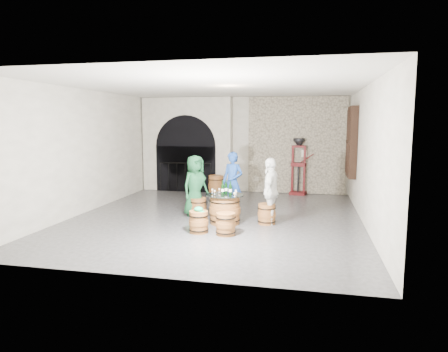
% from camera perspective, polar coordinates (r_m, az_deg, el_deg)
% --- Properties ---
extents(ground, '(8.00, 8.00, 0.00)m').
position_cam_1_polar(ground, '(9.99, -1.11, -5.93)').
color(ground, '#323235').
rests_on(ground, ground).
extents(wall_back, '(8.00, 0.00, 8.00)m').
position_cam_1_polar(wall_back, '(13.65, 2.76, 4.49)').
color(wall_back, beige).
rests_on(wall_back, ground).
extents(wall_front, '(8.00, 0.00, 8.00)m').
position_cam_1_polar(wall_front, '(5.94, -10.09, 0.38)').
color(wall_front, beige).
rests_on(wall_front, ground).
extents(wall_left, '(0.00, 8.00, 8.00)m').
position_cam_1_polar(wall_left, '(11.08, -19.06, 3.37)').
color(wall_left, beige).
rests_on(wall_left, ground).
extents(wall_right, '(0.00, 8.00, 8.00)m').
position_cam_1_polar(wall_right, '(9.56, 19.77, 2.73)').
color(wall_right, beige).
rests_on(wall_right, ground).
extents(ceiling, '(8.00, 8.00, 0.00)m').
position_cam_1_polar(ceiling, '(9.75, -1.16, 12.68)').
color(ceiling, beige).
rests_on(ceiling, wall_back).
extents(stone_facing_panel, '(3.20, 0.12, 3.18)m').
position_cam_1_polar(stone_facing_panel, '(13.41, 10.35, 4.32)').
color(stone_facing_panel, tan).
rests_on(stone_facing_panel, ground).
extents(arched_opening, '(3.10, 0.60, 3.19)m').
position_cam_1_polar(arched_opening, '(13.84, -5.22, 4.43)').
color(arched_opening, beige).
rests_on(arched_opening, ground).
extents(shuttered_window, '(0.23, 1.10, 2.00)m').
position_cam_1_polar(shuttered_window, '(11.91, 17.75, 4.65)').
color(shuttered_window, black).
rests_on(shuttered_window, wall_right).
extents(barrel_table, '(0.88, 0.88, 0.69)m').
position_cam_1_polar(barrel_table, '(9.33, 0.13, -4.76)').
color(barrel_table, brown).
rests_on(barrel_table, ground).
extents(barrel_stool_left, '(0.43, 0.43, 0.47)m').
position_cam_1_polar(barrel_stool_left, '(10.06, -3.71, -4.48)').
color(barrel_stool_left, brown).
rests_on(barrel_stool_left, ground).
extents(barrel_stool_far, '(0.43, 0.43, 0.47)m').
position_cam_1_polar(barrel_stool_far, '(10.29, 1.04, -4.19)').
color(barrel_stool_far, brown).
rests_on(barrel_stool_far, ground).
extents(barrel_stool_right, '(0.43, 0.43, 0.47)m').
position_cam_1_polar(barrel_stool_right, '(9.36, 6.13, -5.43)').
color(barrel_stool_right, brown).
rests_on(barrel_stool_right, ground).
extents(barrel_stool_near_right, '(0.43, 0.43, 0.47)m').
position_cam_1_polar(barrel_stool_near_right, '(8.41, 0.24, -6.88)').
color(barrel_stool_near_right, brown).
rests_on(barrel_stool_near_right, ground).
extents(barrel_stool_near_left, '(0.43, 0.43, 0.47)m').
position_cam_1_polar(barrel_stool_near_left, '(8.60, -3.64, -6.57)').
color(barrel_stool_near_left, brown).
rests_on(barrel_stool_near_left, ground).
extents(green_cap, '(0.24, 0.19, 0.10)m').
position_cam_1_polar(green_cap, '(8.53, -3.64, -4.76)').
color(green_cap, '#0C8B55').
rests_on(green_cap, barrel_stool_near_left).
extents(person_green, '(0.82, 0.90, 1.54)m').
position_cam_1_polar(person_green, '(10.04, -4.12, -1.40)').
color(person_green, '#134424').
rests_on(person_green, ground).
extents(person_blue, '(0.67, 0.55, 1.60)m').
position_cam_1_polar(person_blue, '(10.41, 1.23, -0.90)').
color(person_blue, navy).
rests_on(person_blue, ground).
extents(person_white, '(0.50, 0.96, 1.56)m').
position_cam_1_polar(person_white, '(9.26, 6.68, -2.14)').
color(person_white, silver).
rests_on(person_white, ground).
extents(wine_bottle_left, '(0.08, 0.08, 0.32)m').
position_cam_1_polar(wine_bottle_left, '(9.25, -0.18, -1.85)').
color(wine_bottle_left, black).
rests_on(wine_bottle_left, barrel_table).
extents(wine_bottle_center, '(0.08, 0.08, 0.32)m').
position_cam_1_polar(wine_bottle_center, '(9.22, 0.91, -1.88)').
color(wine_bottle_center, black).
rests_on(wine_bottle_center, barrel_table).
extents(wine_bottle_right, '(0.08, 0.08, 0.32)m').
position_cam_1_polar(wine_bottle_right, '(9.36, 0.29, -1.74)').
color(wine_bottle_right, black).
rests_on(wine_bottle_right, barrel_table).
extents(tasting_glass_a, '(0.05, 0.05, 0.10)m').
position_cam_1_polar(tasting_glass_a, '(9.29, -1.35, -2.32)').
color(tasting_glass_a, '#C48126').
rests_on(tasting_glass_a, barrel_table).
extents(tasting_glass_b, '(0.05, 0.05, 0.10)m').
position_cam_1_polar(tasting_glass_b, '(9.21, 1.74, -2.41)').
color(tasting_glass_b, '#C48126').
rests_on(tasting_glass_b, barrel_table).
extents(tasting_glass_c, '(0.05, 0.05, 0.10)m').
position_cam_1_polar(tasting_glass_c, '(9.55, -0.68, -2.05)').
color(tasting_glass_c, '#C48126').
rests_on(tasting_glass_c, barrel_table).
extents(tasting_glass_d, '(0.05, 0.05, 0.10)m').
position_cam_1_polar(tasting_glass_d, '(9.36, 1.69, -2.26)').
color(tasting_glass_d, '#C48126').
rests_on(tasting_glass_d, barrel_table).
extents(tasting_glass_e, '(0.05, 0.05, 0.10)m').
position_cam_1_polar(tasting_glass_e, '(9.02, 1.51, -2.63)').
color(tasting_glass_e, '#C48126').
rests_on(tasting_glass_e, barrel_table).
extents(tasting_glass_f, '(0.05, 0.05, 0.10)m').
position_cam_1_polar(tasting_glass_f, '(9.49, -1.67, -2.11)').
color(tasting_glass_f, '#C48126').
rests_on(tasting_glass_f, barrel_table).
extents(side_barrel, '(0.51, 0.51, 0.67)m').
position_cam_1_polar(side_barrel, '(12.80, -1.15, -1.41)').
color(side_barrel, brown).
rests_on(side_barrel, ground).
extents(corking_press, '(0.77, 0.49, 1.85)m').
position_cam_1_polar(corking_press, '(13.21, 10.61, 1.98)').
color(corking_press, '#520D0E').
rests_on(corking_press, ground).
extents(control_box, '(0.18, 0.10, 0.22)m').
position_cam_1_polar(control_box, '(13.34, 11.38, 3.20)').
color(control_box, silver).
rests_on(control_box, wall_back).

